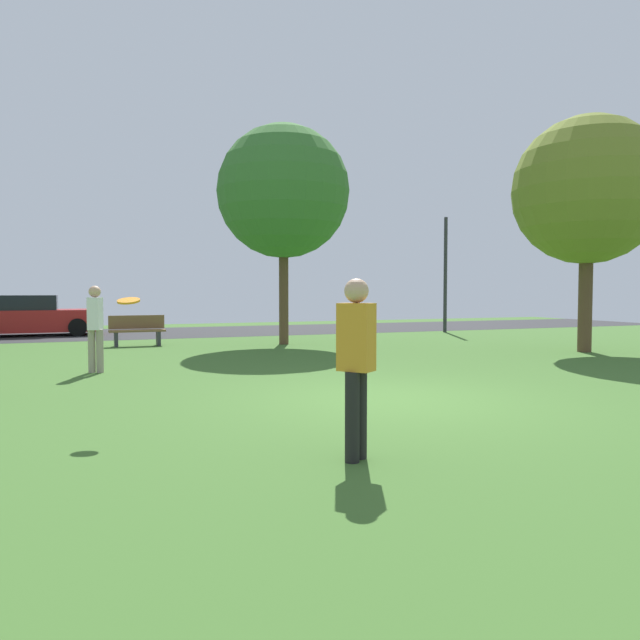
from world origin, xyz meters
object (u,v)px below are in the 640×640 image
(parked_car_red, at_px, (32,317))
(park_bench, at_px, (137,330))
(person_thrower, at_px, (356,360))
(oak_tree_left, at_px, (588,191))
(frisbee_disc, at_px, (129,301))
(street_lamp_post, at_px, (445,275))
(oak_tree_center, at_px, (283,192))
(person_bystander, at_px, (95,324))

(parked_car_red, distance_m, park_bench, 6.50)
(parked_car_red, xyz_separation_m, park_bench, (3.18, -5.67, -0.21))
(person_thrower, distance_m, park_bench, 13.35)
(oak_tree_left, xyz_separation_m, park_bench, (-10.92, 6.24, -3.79))
(person_thrower, distance_m, parked_car_red, 19.41)
(oak_tree_left, bearing_deg, person_thrower, -144.84)
(frisbee_disc, relative_size, park_bench, 0.22)
(parked_car_red, xyz_separation_m, street_lamp_post, (14.97, -3.99, 1.58))
(parked_car_red, height_order, street_lamp_post, street_lamp_post)
(park_bench, bearing_deg, street_lamp_post, -171.90)
(oak_tree_center, bearing_deg, street_lamp_post, 19.86)
(parked_car_red, relative_size, street_lamp_post, 0.95)
(person_thrower, xyz_separation_m, parked_car_red, (-4.07, 18.97, -0.30))
(person_thrower, relative_size, parked_car_red, 0.41)
(person_bystander, height_order, parked_car_red, person_bystander)
(oak_tree_center, distance_m, parked_car_red, 10.74)
(frisbee_disc, bearing_deg, oak_tree_left, 21.26)
(person_thrower, bearing_deg, oak_tree_left, -92.80)
(oak_tree_center, relative_size, person_bystander, 3.83)
(person_bystander, relative_size, frisbee_disc, 4.87)
(person_thrower, height_order, frisbee_disc, person_thrower)
(frisbee_disc, distance_m, street_lamp_post, 17.94)
(oak_tree_center, bearing_deg, park_bench, 165.87)
(person_bystander, distance_m, park_bench, 5.93)
(oak_tree_center, relative_size, person_thrower, 3.79)
(person_bystander, relative_size, street_lamp_post, 0.38)
(park_bench, bearing_deg, frisbee_disc, 84.70)
(parked_car_red, bearing_deg, oak_tree_center, -42.31)
(oak_tree_left, xyz_separation_m, frisbee_disc, (-11.93, -4.64, -2.75))
(frisbee_disc, bearing_deg, parked_car_red, 97.49)
(street_lamp_post, bearing_deg, oak_tree_center, -160.14)
(oak_tree_center, relative_size, street_lamp_post, 1.47)
(person_bystander, bearing_deg, person_thrower, -144.18)
(person_thrower, bearing_deg, park_bench, -34.15)
(oak_tree_center, bearing_deg, frisbee_disc, -117.98)
(person_thrower, height_order, park_bench, person_thrower)
(person_thrower, bearing_deg, frisbee_disc, 0.00)
(person_bystander, height_order, street_lamp_post, street_lamp_post)
(oak_tree_left, distance_m, parked_car_red, 18.80)
(person_bystander, bearing_deg, oak_tree_center, -29.59)
(person_bystander, xyz_separation_m, street_lamp_post, (13.06, 7.44, 1.29))
(street_lamp_post, bearing_deg, oak_tree_left, -96.19)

